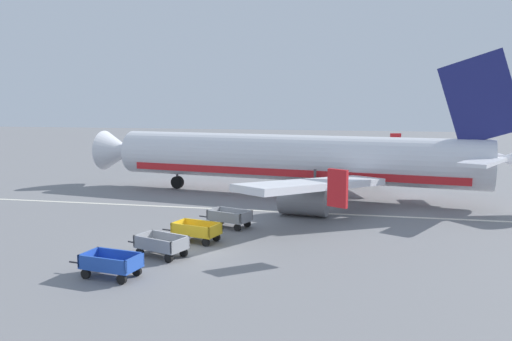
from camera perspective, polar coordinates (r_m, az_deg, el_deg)
name	(u,v)px	position (r m, az deg, el deg)	size (l,w,h in m)	color
ground_plane	(184,250)	(27.48, -7.91, -8.70)	(220.00, 220.00, 0.00)	slate
apron_stripe	(233,209)	(37.03, -2.54, -4.32)	(120.00, 0.36, 0.01)	silver
airplane	(304,159)	(41.53, 5.31, 1.24)	(37.61, 30.32, 11.34)	silver
baggage_cart_nearest	(111,264)	(23.95, -15.73, -9.91)	(3.62, 1.79, 1.07)	#234CB2
baggage_cart_second_in_row	(161,245)	(26.42, -10.41, -8.07)	(3.59, 2.16, 1.07)	gray
baggage_cart_third_in_row	(196,231)	(28.83, -6.61, -6.65)	(3.62, 1.98, 1.07)	gold
baggage_cart_fourth_in_row	(229,218)	(31.86, -2.96, -5.22)	(3.60, 2.14, 1.07)	gray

